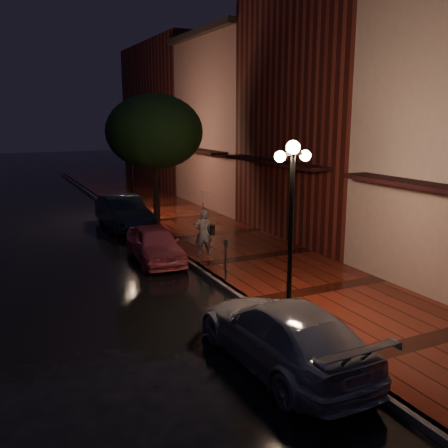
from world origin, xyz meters
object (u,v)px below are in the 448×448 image
parking_meter (226,256)px  streetlamp_near (291,219)px  streetlamp_far (131,167)px  navy_car (123,212)px  silver_car (283,334)px  pink_car (155,244)px  street_tree (155,134)px  woman_with_umbrella (203,213)px

parking_meter → streetlamp_near: bearing=-69.1°
streetlamp_near → streetlamp_far: size_ratio=1.00×
navy_car → silver_car: 13.97m
streetlamp_far → pink_car: (-1.32, -7.51, -1.96)m
streetlamp_near → street_tree: 11.12m
streetlamp_far → street_tree: 3.44m
streetlamp_far → navy_car: (-0.95, -1.84, -1.86)m
woman_with_umbrella → streetlamp_near: bearing=98.2°
street_tree → pink_car: 5.98m
woman_with_umbrella → navy_car: bearing=-68.5°
navy_car → streetlamp_far: bearing=60.4°
streetlamp_near → silver_car: streetlamp_near is taller
streetlamp_far → woman_with_umbrella: bearing=-88.2°
navy_car → woman_with_umbrella: woman_with_umbrella is taller
streetlamp_near → navy_car: size_ratio=0.97×
street_tree → silver_car: street_tree is taller
streetlamp_far → silver_car: bearing=-94.8°
streetlamp_near → streetlamp_far: same height
street_tree → navy_car: bearing=136.0°
woman_with_umbrella → pink_car: bearing=-11.5°
streetlamp_near → woman_with_umbrella: size_ratio=1.82×
silver_car → parking_meter: bearing=-104.0°
silver_car → parking_meter: 5.08m
silver_car → parking_meter: size_ratio=3.73×
streetlamp_far → woman_with_umbrella: (0.25, -8.16, -0.89)m
streetlamp_near → navy_car: (-0.95, 12.16, -1.86)m
street_tree → parking_meter: street_tree is taller
streetlamp_far → street_tree: bearing=-85.1°
street_tree → pink_car: size_ratio=1.55×
navy_car → woman_with_umbrella: (1.20, -6.32, 0.98)m
streetlamp_near → parking_meter: bearing=93.6°
streetlamp_far → pink_car: streetlamp_far is taller
street_tree → silver_car: size_ratio=1.23×
streetlamp_near → parking_meter: 3.57m
pink_car → silver_car: bearing=-86.7°
parking_meter → street_tree: bearing=103.9°
pink_car → streetlamp_far: bearing=83.4°
silver_car → woman_with_umbrella: size_ratio=2.00×
street_tree → streetlamp_near: bearing=-91.3°
streetlamp_far → woman_with_umbrella: size_ratio=1.82×
woman_with_umbrella → streetlamp_far: bearing=-77.5°
woman_with_umbrella → parking_meter: woman_with_umbrella is taller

